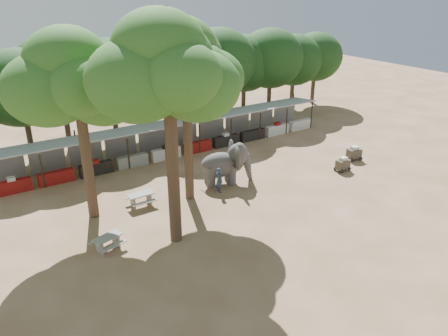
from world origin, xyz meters
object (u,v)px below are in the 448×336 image
picnic_table_near (108,241)px  picnic_table_far (141,198)px  yard_tree_center (163,70)px  cart_front (343,164)px  yard_tree_left (73,80)px  yard_tree_back (182,65)px  elephant (226,163)px  handler (219,180)px  cart_back (354,153)px

picnic_table_near → picnic_table_far: size_ratio=1.11×
yard_tree_center → cart_front: 17.22m
yard_tree_left → yard_tree_back: yard_tree_back is taller
cart_front → elephant: bearing=159.6°
yard_tree_back → cart_front: bearing=-11.6°
yard_tree_back → handler: size_ratio=6.54×
cart_back → picnic_table_near: bearing=-162.5°
elephant → cart_front: bearing=-0.7°
picnic_table_far → cart_back: size_ratio=1.26×
yard_tree_back → handler: yard_tree_back is taller
yard_tree_back → handler: (2.19, -0.50, -7.67)m
yard_tree_center → yard_tree_back: size_ratio=1.06×
handler → picnic_table_far: handler is taller
elephant → picnic_table_near: size_ratio=2.12×
yard_tree_center → picnic_table_far: size_ratio=7.33×
elephant → picnic_table_far: (-6.35, -0.00, -0.90)m
cart_front → cart_back: size_ratio=0.86×
handler → cart_back: handler is taller
picnic_table_near → cart_back: size_ratio=1.39×
yard_tree_center → picnic_table_near: (-3.31, 0.89, -8.72)m
yard_tree_left → handler: size_ratio=6.35×
yard_tree_back → picnic_table_far: 8.55m
yard_tree_back → elephant: (3.39, 0.51, -7.11)m
yard_tree_left → yard_tree_back: size_ratio=0.97×
yard_tree_back → cart_back: bearing=-5.5°
cart_front → cart_back: 2.57m
yard_tree_left → elephant: 11.59m
yard_tree_center → picnic_table_near: size_ratio=6.63×
yard_tree_back → elephant: size_ratio=2.94×
picnic_table_far → cart_front: 15.03m
yard_tree_center → cart_front: bearing=6.1°
picnic_table_near → yard_tree_left: bearing=69.6°
elephant → picnic_table_far: size_ratio=2.35×
yard_tree_center → picnic_table_far: (0.04, 4.51, -8.68)m
yard_tree_left → picnic_table_far: size_ratio=6.71×
picnic_table_far → yard_tree_back: bearing=-10.3°
yard_tree_center → picnic_table_near: yard_tree_center is taller
picnic_table_near → yard_tree_back: bearing=10.2°
picnic_table_far → cart_front: bearing=-11.9°
elephant → handler: size_ratio=2.22×
yard_tree_back → handler: bearing=-12.9°
yard_tree_left → cart_front: (17.79, -3.42, -7.67)m
yard_tree_center → elephant: 11.03m
picnic_table_near → cart_front: 18.11m
yard_tree_left → cart_front: bearing=-10.9°
yard_tree_left → yard_tree_back: bearing=-9.5°
yard_tree_center → handler: 10.43m
yard_tree_back → cart_front: yard_tree_back is taller
picnic_table_far → picnic_table_near: bearing=-133.5°
picnic_table_near → elephant: bearing=4.4°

